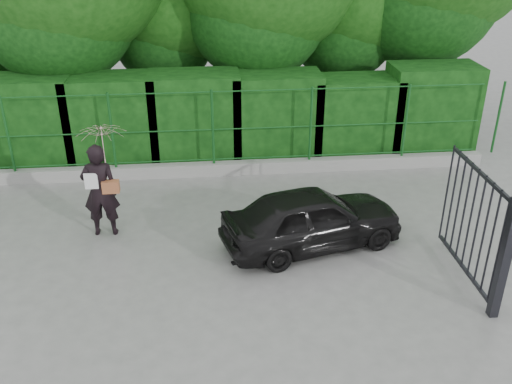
{
  "coord_description": "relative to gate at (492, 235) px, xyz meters",
  "views": [
    {
      "loc": [
        0.18,
        -7.98,
        5.81
      ],
      "look_at": [
        1.09,
        1.3,
        1.1
      ],
      "focal_mm": 40.0,
      "sensor_mm": 36.0,
      "label": 1
    }
  ],
  "objects": [
    {
      "name": "gate",
      "position": [
        0.0,
        0.0,
        0.0
      ],
      "size": [
        0.22,
        2.33,
        2.36
      ],
      "color": "black",
      "rests_on": "ground"
    },
    {
      "name": "kerb",
      "position": [
        -4.6,
        5.22,
        -1.04
      ],
      "size": [
        14.0,
        0.25,
        0.3
      ],
      "primitive_type": "cube",
      "color": "#9E9E99",
      "rests_on": "ground"
    },
    {
      "name": "hedge",
      "position": [
        -4.6,
        6.22,
        -0.1
      ],
      "size": [
        14.2,
        1.2,
        2.27
      ],
      "color": "black",
      "rests_on": "ground"
    },
    {
      "name": "fence",
      "position": [
        -4.38,
        5.22,
        0.01
      ],
      "size": [
        14.13,
        0.06,
        1.8
      ],
      "color": "#144E1A",
      "rests_on": "kerb"
    },
    {
      "name": "car",
      "position": [
        -2.47,
        1.87,
        -0.61
      ],
      "size": [
        3.64,
        2.2,
        1.16
      ],
      "primitive_type": "imported",
      "rotation": [
        0.0,
        0.0,
        1.83
      ],
      "color": "black",
      "rests_on": "ground"
    },
    {
      "name": "ground",
      "position": [
        -4.6,
        0.72,
        -1.19
      ],
      "size": [
        80.0,
        80.0,
        0.0
      ],
      "primitive_type": "plane",
      "color": "gray"
    },
    {
      "name": "woman",
      "position": [
        -6.35,
        2.72,
        0.22
      ],
      "size": [
        0.94,
        0.91,
        2.22
      ],
      "color": "black",
      "rests_on": "ground"
    }
  ]
}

